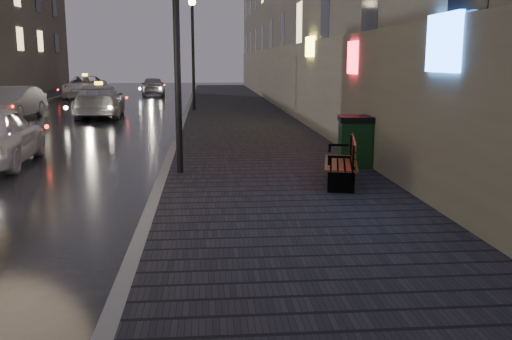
{
  "coord_description": "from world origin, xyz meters",
  "views": [
    {
      "loc": [
        2.43,
        -6.2,
        2.54
      ],
      "look_at": [
        3.2,
        2.5,
        0.85
      ],
      "focal_mm": 40.0,
      "sensor_mm": 36.0,
      "label": 1
    }
  ],
  "objects": [
    {
      "name": "sidewalk",
      "position": [
        3.9,
        21.0,
        0.07
      ],
      "size": [
        4.6,
        58.0,
        0.15
      ],
      "primitive_type": "cube",
      "color": "black",
      "rests_on": "ground"
    },
    {
      "name": "car_far",
      "position": [
        -1.35,
        35.59,
        0.68
      ],
      "size": [
        2.04,
        4.16,
        1.37
      ],
      "primitive_type": "imported",
      "rotation": [
        0.0,
        0.0,
        3.25
      ],
      "color": "gray",
      "rests_on": "ground"
    },
    {
      "name": "taxi_far",
      "position": [
        -5.7,
        33.65,
        0.75
      ],
      "size": [
        2.88,
        5.58,
        1.51
      ],
      "primitive_type": "imported",
      "rotation": [
        0.0,
        0.0,
        0.07
      ],
      "color": "silver",
      "rests_on": "ground"
    },
    {
      "name": "curb",
      "position": [
        1.5,
        21.0,
        0.07
      ],
      "size": [
        0.2,
        58.0,
        0.15
      ],
      "primitive_type": "cube",
      "color": "slate",
      "rests_on": "ground"
    },
    {
      "name": "lamp_near",
      "position": [
        1.85,
        6.0,
        3.49
      ],
      "size": [
        0.36,
        0.36,
        5.28
      ],
      "color": "black",
      "rests_on": "sidewalk"
    },
    {
      "name": "bench",
      "position": [
        5.1,
        4.49,
        0.6
      ],
      "size": [
        0.98,
        1.86,
        0.9
      ],
      "rotation": [
        0.0,
        0.0,
        -0.22
      ],
      "color": "black",
      "rests_on": "sidewalk"
    },
    {
      "name": "trash_bin",
      "position": [
        5.8,
        6.4,
        0.73
      ],
      "size": [
        0.83,
        0.83,
        1.15
      ],
      "rotation": [
        0.0,
        0.0,
        -0.11
      ],
      "color": "black",
      "rests_on": "sidewalk"
    },
    {
      "name": "car_left_mid",
      "position": [
        -5.98,
        19.74,
        0.7
      ],
      "size": [
        1.79,
        4.35,
        1.4
      ],
      "primitive_type": "imported",
      "rotation": [
        0.0,
        0.0,
        -0.07
      ],
      "color": "gray",
      "rests_on": "ground"
    },
    {
      "name": "lamp_far",
      "position": [
        1.85,
        22.0,
        3.49
      ],
      "size": [
        0.36,
        0.36,
        5.28
      ],
      "color": "black",
      "rests_on": "sidewalk"
    },
    {
      "name": "taxi_mid",
      "position": [
        -2.39,
        20.29,
        0.73
      ],
      "size": [
        2.42,
        5.14,
        1.45
      ],
      "primitive_type": "imported",
      "rotation": [
        0.0,
        0.0,
        3.22
      ],
      "color": "#BBBAC1",
      "rests_on": "ground"
    }
  ]
}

